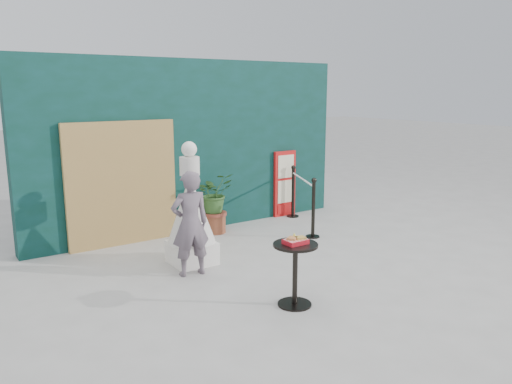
{
  "coord_description": "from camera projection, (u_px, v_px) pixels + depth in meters",
  "views": [
    {
      "loc": [
        -4.08,
        -4.73,
        2.48
      ],
      "look_at": [
        0.0,
        1.2,
        1.0
      ],
      "focal_mm": 35.0,
      "sensor_mm": 36.0,
      "label": 1
    }
  ],
  "objects": [
    {
      "name": "ground",
      "position": [
        307.0,
        281.0,
        6.58
      ],
      "size": [
        60.0,
        60.0,
        0.0
      ],
      "primitive_type": "plane",
      "color": "#ADAAA5",
      "rests_on": "ground"
    },
    {
      "name": "back_wall",
      "position": [
        194.0,
        146.0,
        8.82
      ],
      "size": [
        6.0,
        0.3,
        3.0
      ],
      "primitive_type": "cube",
      "color": "#0A2F25",
      "rests_on": "ground"
    },
    {
      "name": "bamboo_fence",
      "position": [
        122.0,
        184.0,
        7.98
      ],
      "size": [
        1.8,
        0.08,
        2.0
      ],
      "primitive_type": "cube",
      "color": "tan",
      "rests_on": "ground"
    },
    {
      "name": "woman",
      "position": [
        190.0,
        224.0,
        6.68
      ],
      "size": [
        0.56,
        0.41,
        1.44
      ],
      "primitive_type": "imported",
      "rotation": [
        0.0,
        0.0,
        3.02
      ],
      "color": "#665763",
      "rests_on": "ground"
    },
    {
      "name": "menu_board",
      "position": [
        285.0,
        184.0,
        9.89
      ],
      "size": [
        0.5,
        0.07,
        1.3
      ],
      "color": "red",
      "rests_on": "ground"
    },
    {
      "name": "statue",
      "position": [
        191.0,
        215.0,
        7.13
      ],
      "size": [
        0.69,
        0.69,
        1.78
      ],
      "color": "white",
      "rests_on": "ground"
    },
    {
      "name": "cafe_table",
      "position": [
        295.0,
        265.0,
        5.76
      ],
      "size": [
        0.52,
        0.52,
        0.75
      ],
      "color": "black",
      "rests_on": "ground"
    },
    {
      "name": "food_basket",
      "position": [
        296.0,
        240.0,
        5.7
      ],
      "size": [
        0.26,
        0.19,
        0.11
      ],
      "color": "red",
      "rests_on": "cafe_table"
    },
    {
      "name": "planter",
      "position": [
        214.0,
        198.0,
        8.7
      ],
      "size": [
        0.63,
        0.54,
        1.07
      ],
      "color": "brown",
      "rests_on": "ground"
    },
    {
      "name": "stanchion_barrier",
      "position": [
        302.0,
        200.0,
        9.14
      ],
      "size": [
        0.84,
        1.54,
        1.03
      ],
      "color": "black",
      "rests_on": "ground"
    }
  ]
}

